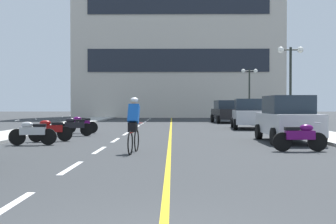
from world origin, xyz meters
TOP-DOWN VIEW (x-y plane):
  - ground_plane at (0.00, 21.00)m, footprint 140.00×140.00m
  - curb_left at (-7.20, 24.00)m, footprint 2.40×72.00m
  - curb_right at (7.20, 24.00)m, footprint 2.40×72.00m
  - lane_dash_0 at (-2.00, 2.00)m, footprint 0.14×2.20m
  - lane_dash_1 at (-2.00, 6.00)m, footprint 0.14×2.20m
  - lane_dash_2 at (-2.00, 10.00)m, footprint 0.14×2.20m
  - lane_dash_3 at (-2.00, 14.00)m, footprint 0.14×2.20m
  - lane_dash_4 at (-2.00, 18.00)m, footprint 0.14×2.20m
  - lane_dash_5 at (-2.00, 22.00)m, footprint 0.14×2.20m
  - lane_dash_6 at (-2.00, 26.00)m, footprint 0.14×2.20m
  - lane_dash_7 at (-2.00, 30.00)m, footprint 0.14×2.20m
  - lane_dash_8 at (-2.00, 34.00)m, footprint 0.14×2.20m
  - lane_dash_9 at (-2.00, 38.00)m, footprint 0.14×2.20m
  - lane_dash_10 at (-2.00, 42.00)m, footprint 0.14×2.20m
  - lane_dash_11 at (-2.00, 46.00)m, footprint 0.14×2.20m
  - centre_line_yellow at (0.25, 24.00)m, footprint 0.12×66.00m
  - office_building at (1.00, 49.52)m, footprint 23.98×9.16m
  - street_lamp_mid at (7.03, 20.91)m, footprint 1.46×0.36m
  - street_lamp_far at (7.24, 35.57)m, footprint 1.46×0.36m
  - parked_car_near at (4.86, 13.13)m, footprint 1.95×4.21m
  - parked_car_mid at (4.97, 22.82)m, footprint 2.18×4.32m
  - parked_car_far at (4.65, 31.67)m, footprint 2.19×4.32m
  - motorcycle_3 at (4.35, 9.63)m, footprint 1.70×0.60m
  - motorcycle_4 at (-4.71, 11.70)m, footprint 1.70×0.60m
  - motorcycle_5 at (-4.49, 13.24)m, footprint 1.63×0.81m
  - motorcycle_6 at (-4.22, 16.33)m, footprint 1.68×0.64m
  - motorcycle_7 at (-4.33, 18.34)m, footprint 1.69×0.61m
  - cyclist_rider at (-0.83, 9.18)m, footprint 0.43×1.77m

SIDE VIEW (x-z plane):
  - ground_plane at x=0.00m, z-range 0.00..0.00m
  - lane_dash_0 at x=-2.00m, z-range 0.00..0.01m
  - lane_dash_1 at x=-2.00m, z-range 0.00..0.01m
  - lane_dash_2 at x=-2.00m, z-range 0.00..0.01m
  - lane_dash_3 at x=-2.00m, z-range 0.00..0.01m
  - lane_dash_4 at x=-2.00m, z-range 0.00..0.01m
  - lane_dash_5 at x=-2.00m, z-range 0.00..0.01m
  - lane_dash_6 at x=-2.00m, z-range 0.00..0.01m
  - lane_dash_7 at x=-2.00m, z-range 0.00..0.01m
  - lane_dash_8 at x=-2.00m, z-range 0.00..0.01m
  - lane_dash_9 at x=-2.00m, z-range 0.00..0.01m
  - lane_dash_10 at x=-2.00m, z-range 0.00..0.01m
  - lane_dash_11 at x=-2.00m, z-range 0.00..0.01m
  - centre_line_yellow at x=0.25m, z-range 0.00..0.01m
  - curb_left at x=-7.20m, z-range 0.00..0.12m
  - curb_right at x=7.20m, z-range 0.00..0.12m
  - motorcycle_3 at x=4.35m, z-range 0.01..0.93m
  - motorcycle_4 at x=-4.71m, z-range 0.01..0.93m
  - motorcycle_5 at x=-4.49m, z-range 0.01..0.93m
  - motorcycle_6 at x=-4.22m, z-range 0.01..0.93m
  - motorcycle_7 at x=-4.33m, z-range 0.01..0.93m
  - cyclist_rider at x=-0.83m, z-range 0.03..1.74m
  - parked_car_near at x=4.86m, z-range 0.01..1.83m
  - parked_car_mid at x=4.97m, z-range 0.01..1.83m
  - parked_car_far at x=4.65m, z-range 0.01..1.83m
  - street_lamp_far at x=7.24m, z-range 1.23..5.78m
  - street_lamp_mid at x=7.03m, z-range 1.24..5.86m
  - office_building at x=1.00m, z-range 0.00..21.28m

